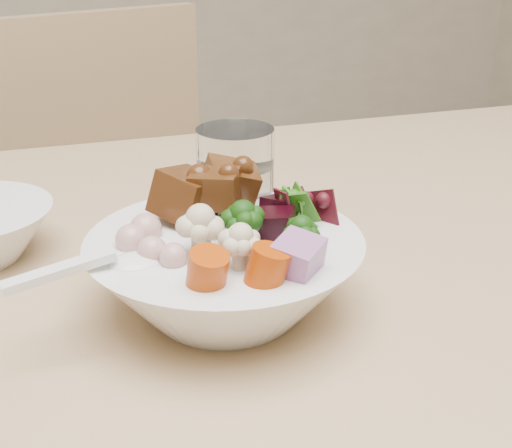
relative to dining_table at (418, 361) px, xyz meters
The scene contains 5 objects.
dining_table is the anchor object (origin of this frame).
chair_far 0.76m from the dining_table, 98.13° to the left, with size 0.51×0.51×0.92m.
food_bowl 0.21m from the dining_table, behind, with size 0.21×0.21×0.11m.
soup_spoon 0.29m from the dining_table, behind, with size 0.11×0.03×0.02m.
water_glass 0.22m from the dining_table, 139.44° to the left, with size 0.07×0.07×0.11m.
Camera 1 is at (-0.23, -0.24, 1.07)m, focal length 50.00 mm.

